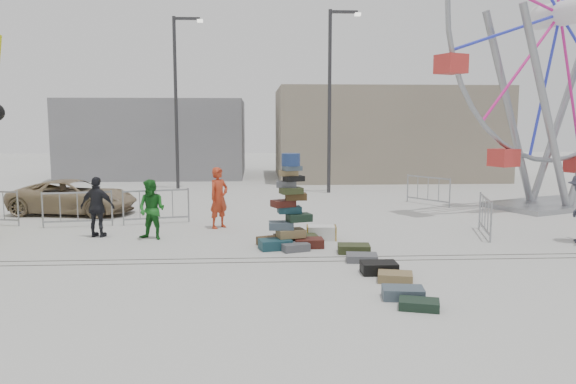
{
  "coord_description": "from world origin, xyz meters",
  "views": [
    {
      "loc": [
        -0.26,
        -11.91,
        3.21
      ],
      "look_at": [
        0.53,
        1.97,
        1.44
      ],
      "focal_mm": 35.0,
      "sensor_mm": 36.0,
      "label": 1
    }
  ],
  "objects": [
    {
      "name": "row_case_2",
      "position": [
        2.32,
        -0.48,
        0.12
      ],
      "size": [
        0.75,
        0.52,
        0.25
      ],
      "primitive_type": "cube",
      "rotation": [
        0.0,
        0.0,
        -0.0
      ],
      "color": "black",
      "rests_on": "ground"
    },
    {
      "name": "pedestrian_red",
      "position": [
        -1.38,
        4.84,
        0.92
      ],
      "size": [
        0.78,
        0.78,
        1.84
      ],
      "primitive_type": "imported",
      "rotation": [
        0.0,
        0.0,
        0.78
      ],
      "color": "#A43017",
      "rests_on": "ground"
    },
    {
      "name": "lamp_post_left",
      "position": [
        -3.91,
        15.0,
        4.48
      ],
      "size": [
        1.41,
        0.25,
        8.0
      ],
      "color": "#2D2D30",
      "rests_on": "ground"
    },
    {
      "name": "ground",
      "position": [
        0.0,
        0.0,
        0.0
      ],
      "size": [
        90.0,
        90.0,
        0.0
      ],
      "primitive_type": "plane",
      "color": "#9E9E99",
      "rests_on": "ground"
    },
    {
      "name": "row_case_1",
      "position": [
        2.15,
        0.57,
        0.08
      ],
      "size": [
        0.77,
        0.62,
        0.17
      ],
      "primitive_type": "cube",
      "rotation": [
        0.0,
        0.0,
        -0.14
      ],
      "color": "#54555B",
      "rests_on": "ground"
    },
    {
      "name": "building_right",
      "position": [
        7.0,
        20.0,
        2.5
      ],
      "size": [
        12.0,
        8.0,
        5.0
      ],
      "primitive_type": "cube",
      "color": "gray",
      "rests_on": "ground"
    },
    {
      "name": "suitcase_tower",
      "position": [
        0.59,
        2.18,
        0.67
      ],
      "size": [
        1.73,
        1.52,
        2.4
      ],
      "rotation": [
        0.0,
        0.0,
        0.18
      ],
      "color": "#183D48",
      "rests_on": "ground"
    },
    {
      "name": "barricade_wheel_front",
      "position": [
        6.18,
        3.32,
        0.55
      ],
      "size": [
        0.58,
        1.96,
        1.1
      ],
      "primitive_type": null,
      "rotation": [
        0.0,
        0.0,
        1.33
      ],
      "color": "gray",
      "rests_on": "ground"
    },
    {
      "name": "row_case_0",
      "position": [
        2.12,
        1.4,
        0.1
      ],
      "size": [
        0.82,
        0.6,
        0.21
      ],
      "primitive_type": "cube",
      "rotation": [
        0.0,
        0.0,
        -0.1
      ],
      "color": "#31391C",
      "rests_on": "ground"
    },
    {
      "name": "row_case_3",
      "position": [
        2.52,
        -1.09,
        0.09
      ],
      "size": [
        0.78,
        0.64,
        0.18
      ],
      "primitive_type": "cube",
      "rotation": [
        0.0,
        0.0,
        -0.24
      ],
      "color": "olive",
      "rests_on": "ground"
    },
    {
      "name": "ferris_wheel",
      "position": [
        10.68,
        8.24,
        6.11
      ],
      "size": [
        9.9,
        4.4,
        12.42
      ],
      "rotation": [
        0.0,
        0.0,
        0.41
      ],
      "color": "gray",
      "rests_on": "ground"
    },
    {
      "name": "barricade_dummy_b",
      "position": [
        -5.69,
        5.26,
        0.55
      ],
      "size": [
        1.99,
        0.4,
        1.1
      ],
      "primitive_type": null,
      "rotation": [
        0.0,
        0.0,
        0.15
      ],
      "color": "gray",
      "rests_on": "ground"
    },
    {
      "name": "steamer_trunk",
      "position": [
        1.5,
        3.0,
        0.19
      ],
      "size": [
        0.83,
        0.52,
        0.37
      ],
      "primitive_type": "cube",
      "rotation": [
        0.0,
        0.0,
        -0.07
      ],
      "color": "silver",
      "rests_on": "ground"
    },
    {
      "name": "row_case_4",
      "position": [
        2.39,
        -2.18,
        0.11
      ],
      "size": [
        0.8,
        0.57,
        0.21
      ],
      "primitive_type": "cube",
      "rotation": [
        0.0,
        0.0,
        -0.13
      ],
      "color": "#435360",
      "rests_on": "ground"
    },
    {
      "name": "building_left",
      "position": [
        -6.0,
        22.0,
        2.2
      ],
      "size": [
        10.0,
        8.0,
        4.4
      ],
      "primitive_type": "cube",
      "color": "gray",
      "rests_on": "ground"
    },
    {
      "name": "pedestrian_black",
      "position": [
        -4.65,
        3.69,
        0.84
      ],
      "size": [
        1.05,
        0.61,
        1.68
      ],
      "primitive_type": "imported",
      "rotation": [
        0.0,
        0.0,
        2.92
      ],
      "color": "black",
      "rests_on": "ground"
    },
    {
      "name": "barricade_wheel_back",
      "position": [
        6.37,
        9.22,
        0.55
      ],
      "size": [
        1.23,
        1.69,
        1.1
      ],
      "primitive_type": null,
      "rotation": [
        0.0,
        0.0,
        -0.96
      ],
      "color": "gray",
      "rests_on": "ground"
    },
    {
      "name": "row_case_5",
      "position": [
        2.52,
        -2.75,
        0.08
      ],
      "size": [
        0.78,
        0.61,
        0.16
      ],
      "primitive_type": "cube",
      "rotation": [
        0.0,
        0.0,
        -0.29
      ],
      "color": "black",
      "rests_on": "ground"
    },
    {
      "name": "pedestrian_green",
      "position": [
        -3.1,
        3.31,
        0.82
      ],
      "size": [
        0.97,
        0.87,
        1.64
      ],
      "primitive_type": "imported",
      "rotation": [
        0.0,
        0.0,
        -0.37
      ],
      "color": "#175F1B",
      "rests_on": "ground"
    },
    {
      "name": "barricade_dummy_c",
      "position": [
        -3.39,
        5.64,
        0.55
      ],
      "size": [
        1.97,
        0.56,
        1.1
      ],
      "primitive_type": null,
      "rotation": [
        0.0,
        0.0,
        0.23
      ],
      "color": "gray",
      "rests_on": "ground"
    },
    {
      "name": "track_line_far",
      "position": [
        0.0,
        1.0,
        0.0
      ],
      "size": [
        40.0,
        0.04,
        0.01
      ],
      "primitive_type": "cube",
      "color": "#47443F",
      "rests_on": "ground"
    },
    {
      "name": "lamp_post_right",
      "position": [
        3.09,
        13.0,
        4.48
      ],
      "size": [
        1.41,
        0.25,
        8.0
      ],
      "color": "#2D2D30",
      "rests_on": "ground"
    },
    {
      "name": "track_line_near",
      "position": [
        0.0,
        0.6,
        0.0
      ],
      "size": [
        40.0,
        0.04,
        0.01
      ],
      "primitive_type": "cube",
      "color": "#47443F",
      "rests_on": "ground"
    },
    {
      "name": "parked_suv",
      "position": [
        -6.58,
        7.74,
        0.59
      ],
      "size": [
        4.55,
        2.7,
        1.19
      ],
      "primitive_type": "imported",
      "rotation": [
        0.0,
        0.0,
        1.39
      ],
      "color": "#8D785B",
      "rests_on": "ground"
    }
  ]
}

